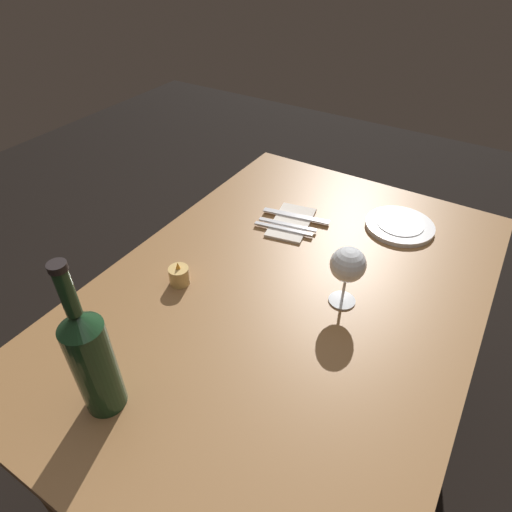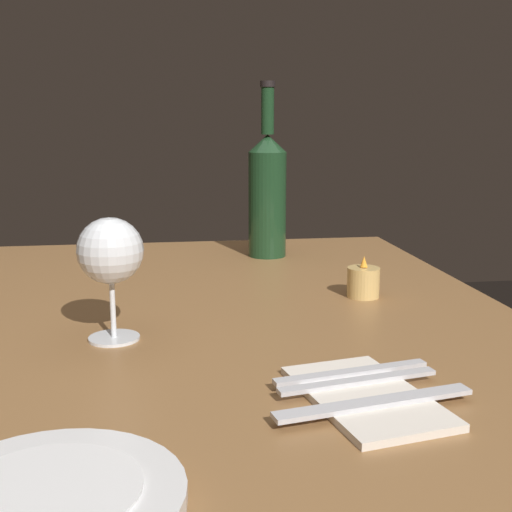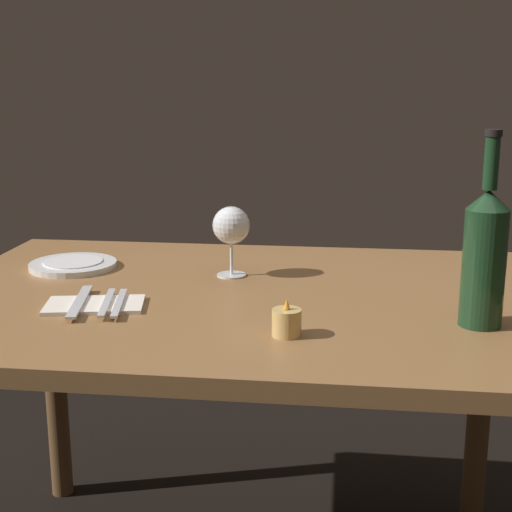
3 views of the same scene
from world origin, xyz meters
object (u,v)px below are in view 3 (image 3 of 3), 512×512
object	(u,v)px
wine_glass_left	(231,227)
dinner_plate	(73,265)
table_knife	(80,301)
votive_candle	(287,323)
folded_napkin	(95,305)
fork_outer	(119,303)
wine_bottle	(485,254)
fork_inner	(107,302)

from	to	relation	value
wine_glass_left	dinner_plate	xyz separation A→B (m)	(0.38, -0.02, -0.11)
table_knife	dinner_plate	bearing A→B (deg)	-66.98
votive_candle	folded_napkin	size ratio (longest dim) A/B	0.32
wine_glass_left	folded_napkin	bearing A→B (deg)	48.86
votive_candle	folded_napkin	world-z (taller)	votive_candle
fork_outer	table_knife	world-z (taller)	same
table_knife	folded_napkin	bearing A→B (deg)	180.00
votive_candle	dinner_plate	distance (m)	0.68
votive_candle	folded_napkin	bearing A→B (deg)	-16.85
dinner_plate	folded_napkin	world-z (taller)	dinner_plate
wine_bottle	dinner_plate	distance (m)	0.94
wine_glass_left	folded_napkin	size ratio (longest dim) A/B	0.77
wine_bottle	votive_candle	distance (m)	0.37
fork_outer	fork_inner	bearing A→B (deg)	0.00
folded_napkin	fork_inner	world-z (taller)	fork_inner
dinner_plate	table_knife	size ratio (longest dim) A/B	0.97
wine_bottle	dinner_plate	xyz separation A→B (m)	(0.88, -0.31, -0.12)
wine_glass_left	table_knife	size ratio (longest dim) A/B	0.76
wine_bottle	table_knife	xyz separation A→B (m)	(0.76, -0.02, -0.12)
wine_bottle	votive_candle	world-z (taller)	wine_bottle
wine_bottle	dinner_plate	world-z (taller)	wine_bottle
folded_napkin	fork_inner	distance (m)	0.03
wine_bottle	fork_inner	distance (m)	0.72
fork_inner	folded_napkin	bearing A→B (deg)	0.00
votive_candle	table_knife	bearing A→B (deg)	-15.70
wine_glass_left	fork_outer	distance (m)	0.34
wine_glass_left	fork_inner	xyz separation A→B (m)	(0.21, 0.26, -0.10)
wine_bottle	folded_napkin	size ratio (longest dim) A/B	1.70
wine_glass_left	folded_napkin	distance (m)	0.37
folded_napkin	fork_inner	size ratio (longest dim) A/B	1.16
dinner_plate	table_knife	world-z (taller)	dinner_plate
wine_bottle	table_knife	distance (m)	0.77
dinner_plate	folded_napkin	xyz separation A→B (m)	(-0.15, 0.29, -0.00)
wine_bottle	fork_outer	size ratio (longest dim) A/B	1.97
dinner_plate	wine_bottle	bearing A→B (deg)	160.89
fork_inner	table_knife	world-z (taller)	same
wine_glass_left	table_knife	distance (m)	0.39
wine_glass_left	fork_inner	distance (m)	0.35
folded_napkin	table_knife	distance (m)	0.03
wine_bottle	fork_outer	world-z (taller)	wine_bottle
wine_bottle	dinner_plate	bearing A→B (deg)	-19.11
votive_candle	wine_bottle	bearing A→B (deg)	-163.88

